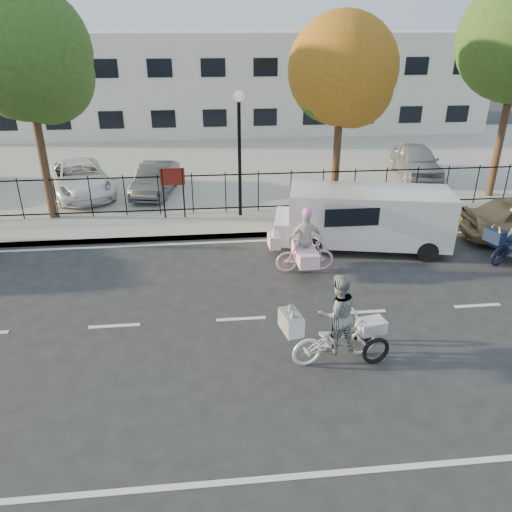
{
  "coord_description": "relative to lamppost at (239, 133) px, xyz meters",
  "views": [
    {
      "loc": [
        -0.71,
        -10.24,
        6.48
      ],
      "look_at": [
        0.49,
        1.2,
        1.1
      ],
      "focal_mm": 35.0,
      "sensor_mm": 36.0,
      "label": 1
    }
  ],
  "objects": [
    {
      "name": "ground",
      "position": [
        -0.5,
        -6.8,
        -3.11
      ],
      "size": [
        120.0,
        120.0,
        0.0
      ],
      "primitive_type": "plane",
      "color": "#333334"
    },
    {
      "name": "road_markings",
      "position": [
        -0.5,
        -6.8,
        -3.11
      ],
      "size": [
        60.0,
        9.52,
        0.01
      ],
      "primitive_type": null,
      "color": "silver",
      "rests_on": "ground"
    },
    {
      "name": "curb",
      "position": [
        -0.5,
        -1.75,
        -3.04
      ],
      "size": [
        60.0,
        0.1,
        0.15
      ],
      "primitive_type": "cube",
      "color": "#A8A399",
      "rests_on": "ground"
    },
    {
      "name": "sidewalk",
      "position": [
        -0.5,
        -0.7,
        -3.04
      ],
      "size": [
        60.0,
        2.2,
        0.15
      ],
      "primitive_type": "cube",
      "color": "#A8A399",
      "rests_on": "ground"
    },
    {
      "name": "parking_lot",
      "position": [
        -0.5,
        8.2,
        -3.04
      ],
      "size": [
        60.0,
        15.6,
        0.15
      ],
      "primitive_type": "cube",
      "color": "#A8A399",
      "rests_on": "ground"
    },
    {
      "name": "iron_fence",
      "position": [
        -0.5,
        0.4,
        -2.21
      ],
      "size": [
        58.0,
        0.06,
        1.5
      ],
      "primitive_type": null,
      "color": "black",
      "rests_on": "sidewalk"
    },
    {
      "name": "building",
      "position": [
        -0.5,
        18.2,
        -0.11
      ],
      "size": [
        34.0,
        10.0,
        6.0
      ],
      "primitive_type": "cube",
      "color": "silver",
      "rests_on": "ground"
    },
    {
      "name": "lamppost",
      "position": [
        0.0,
        0.0,
        0.0
      ],
      "size": [
        0.36,
        0.36,
        4.33
      ],
      "color": "black",
      "rests_on": "sidewalk"
    },
    {
      "name": "street_sign",
      "position": [
        -2.35,
        0.0,
        -1.7
      ],
      "size": [
        0.85,
        0.06,
        1.8
      ],
      "color": "black",
      "rests_on": "sidewalk"
    },
    {
      "name": "zebra_trike",
      "position": [
        1.34,
        -8.58,
        -2.34
      ],
      "size": [
        2.34,
        1.19,
        2.0
      ],
      "rotation": [
        0.0,
        0.0,
        1.77
      ],
      "color": "white",
      "rests_on": "ground"
    },
    {
      "name": "unicorn_bike",
      "position": [
        1.48,
        -4.42,
        -2.4
      ],
      "size": [
        1.9,
        1.31,
        1.92
      ],
      "rotation": [
        0.0,
        0.0,
        1.59
      ],
      "color": "#FCBFD5",
      "rests_on": "ground"
    },
    {
      "name": "white_van",
      "position": [
        3.67,
        -3.0,
        -2.07
      ],
      "size": [
        5.63,
        2.76,
        1.89
      ],
      "rotation": [
        0.0,
        0.0,
        -0.21
      ],
      "color": "white",
      "rests_on": "ground"
    },
    {
      "name": "lot_car_b",
      "position": [
        -6.27,
        3.13,
        -2.31
      ],
      "size": [
        3.73,
        5.17,
        1.31
      ],
      "primitive_type": "imported",
      "rotation": [
        0.0,
        0.0,
        0.37
      ],
      "color": "white",
      "rests_on": "parking_lot"
    },
    {
      "name": "lot_car_c",
      "position": [
        -3.22,
        2.91,
        -2.36
      ],
      "size": [
        1.85,
        3.8,
        1.2
      ],
      "primitive_type": "imported",
      "rotation": [
        0.0,
        0.0,
        -0.17
      ],
      "color": "#45474B",
      "rests_on": "parking_lot"
    },
    {
      "name": "lot_car_d",
      "position": [
        8.27,
        4.22,
        -2.25
      ],
      "size": [
        2.21,
        4.36,
        1.42
      ],
      "primitive_type": "imported",
      "rotation": [
        0.0,
        0.0,
        -0.13
      ],
      "color": "#93959A",
      "rests_on": "parking_lot"
    },
    {
      "name": "tree_west",
      "position": [
        -6.57,
        0.56,
        2.33
      ],
      "size": [
        4.24,
        4.24,
        7.77
      ],
      "color": "#442D1D",
      "rests_on": "ground"
    },
    {
      "name": "tree_mid",
      "position": [
        3.75,
        0.72,
        1.76
      ],
      "size": [
        3.8,
        3.8,
        6.96
      ],
      "color": "#442D1D",
      "rests_on": "ground"
    }
  ]
}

